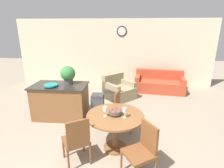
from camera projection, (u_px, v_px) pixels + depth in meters
wall_back at (114, 53)px, 7.18m from camera, size 8.00×0.09×2.70m
dining_table at (115, 123)px, 3.34m from camera, size 1.09×1.09×0.74m
dining_chair_near_left at (77, 139)px, 2.97m from camera, size 0.58×0.58×0.91m
dining_chair_near_right at (142, 148)px, 2.73m from camera, size 0.58×0.58×0.91m
dining_chair_far_side at (122, 109)px, 4.09m from camera, size 0.51×0.51×0.91m
fruit_bowl at (115, 112)px, 3.27m from camera, size 0.24×0.24×0.12m
wine_glass_left at (105, 109)px, 3.20m from camera, size 0.07×0.07×0.19m
wine_glass_right at (125, 110)px, 3.15m from camera, size 0.07×0.07×0.19m
kitchen_island at (61, 101)px, 4.67m from camera, size 1.42×0.82×0.91m
teal_bowl at (51, 85)px, 4.37m from camera, size 0.33×0.33×0.06m
potted_plant at (68, 74)px, 4.56m from camera, size 0.39×0.39×0.47m
trash_bin at (98, 107)px, 4.58m from camera, size 0.31×0.30×0.69m
couch at (159, 84)px, 6.71m from camera, size 1.90×1.08×0.78m
armchair at (118, 90)px, 6.01m from camera, size 1.22×1.22×0.81m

